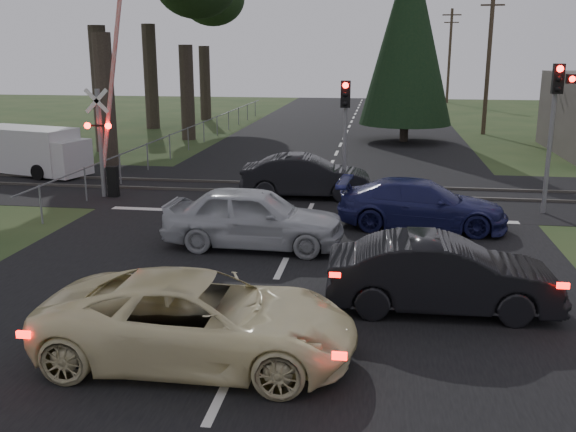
% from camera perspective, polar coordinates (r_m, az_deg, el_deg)
% --- Properties ---
extents(ground, '(120.00, 120.00, 0.00)m').
position_cam_1_polar(ground, '(12.72, -2.72, -9.08)').
color(ground, '#273D1B').
rests_on(ground, ground).
extents(road, '(14.00, 100.00, 0.01)m').
position_cam_1_polar(road, '(22.14, 2.25, 1.24)').
color(road, black).
rests_on(road, ground).
extents(rail_corridor, '(120.00, 8.00, 0.01)m').
position_cam_1_polar(rail_corridor, '(24.08, 2.76, 2.32)').
color(rail_corridor, black).
rests_on(rail_corridor, ground).
extents(stop_line, '(13.00, 0.35, 0.00)m').
position_cam_1_polar(stop_line, '(20.40, 1.70, 0.11)').
color(stop_line, silver).
rests_on(stop_line, ground).
extents(rail_near, '(120.00, 0.12, 0.10)m').
position_cam_1_polar(rail_near, '(23.30, 2.57, 2.02)').
color(rail_near, '#59544C').
rests_on(rail_near, ground).
extents(rail_far, '(120.00, 0.12, 0.10)m').
position_cam_1_polar(rail_far, '(24.85, 2.95, 2.80)').
color(rail_far, '#59544C').
rests_on(rail_far, ground).
extents(crossing_signal, '(1.62, 0.38, 6.96)m').
position_cam_1_polar(crossing_signal, '(23.47, -15.83, 6.55)').
color(crossing_signal, slate).
rests_on(crossing_signal, ground).
extents(traffic_signal_right, '(0.68, 0.48, 4.70)m').
position_cam_1_polar(traffic_signal_right, '(21.63, 22.72, 8.71)').
color(traffic_signal_right, slate).
rests_on(traffic_signal_right, ground).
extents(traffic_signal_center, '(0.32, 0.48, 4.10)m').
position_cam_1_polar(traffic_signal_center, '(22.26, 5.10, 8.58)').
color(traffic_signal_center, slate).
rests_on(traffic_signal_center, ground).
extents(utility_pole_mid, '(1.80, 0.26, 9.00)m').
position_cam_1_polar(utility_pole_mid, '(41.89, 17.42, 13.38)').
color(utility_pole_mid, '#4C3D2D').
rests_on(utility_pole_mid, ground).
extents(utility_pole_far, '(1.80, 0.26, 9.00)m').
position_cam_1_polar(utility_pole_far, '(66.72, 14.17, 13.79)').
color(utility_pole_far, '#4C3D2D').
rests_on(utility_pole_far, ground).
extents(conifer_tree, '(5.20, 5.20, 11.00)m').
position_cam_1_polar(conifer_tree, '(37.46, 10.66, 15.66)').
color(conifer_tree, '#473D33').
rests_on(conifer_tree, ground).
extents(fence_left, '(0.10, 36.00, 1.20)m').
position_cam_1_polar(fence_left, '(35.76, -8.12, 6.20)').
color(fence_left, slate).
rests_on(fence_left, ground).
extents(cream_coupe, '(5.32, 2.50, 1.47)m').
position_cam_1_polar(cream_coupe, '(10.93, -7.92, -9.11)').
color(cream_coupe, beige).
rests_on(cream_coupe, ground).
extents(dark_hatchback, '(4.60, 1.73, 1.50)m').
position_cam_1_polar(dark_hatchback, '(13.19, 13.53, -5.10)').
color(dark_hatchback, black).
rests_on(dark_hatchback, ground).
extents(silver_car, '(4.82, 2.05, 1.62)m').
position_cam_1_polar(silver_car, '(16.94, -3.05, -0.13)').
color(silver_car, '#ABAFB3').
rests_on(silver_car, ground).
extents(blue_sedan, '(5.03, 2.35, 1.42)m').
position_cam_1_polar(blue_sedan, '(19.16, 11.78, 1.00)').
color(blue_sedan, '#1B1E52').
rests_on(blue_sedan, ground).
extents(dark_car_far, '(4.64, 1.84, 1.50)m').
position_cam_1_polar(dark_car_far, '(22.76, 1.62, 3.53)').
color(dark_car_far, black).
rests_on(dark_car_far, ground).
extents(white_van, '(5.30, 3.04, 1.96)m').
position_cam_1_polar(white_van, '(29.03, -21.72, 5.38)').
color(white_van, silver).
rests_on(white_van, ground).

